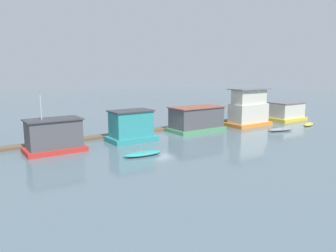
{
  "coord_description": "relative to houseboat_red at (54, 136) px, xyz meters",
  "views": [
    {
      "loc": [
        -21.04,
        -31.67,
        7.95
      ],
      "look_at": [
        0.0,
        -1.0,
        1.4
      ],
      "focal_mm": 35.0,
      "sensor_mm": 36.0,
      "label": 1
    }
  ],
  "objects": [
    {
      "name": "houseboat_red",
      "position": [
        0.0,
        0.0,
        0.0
      ],
      "size": [
        5.56,
        3.37,
        5.53
      ],
      "color": "red",
      "rests_on": "ground_plane"
    },
    {
      "name": "houseboat_orange",
      "position": [
        26.74,
        -0.46,
        0.77
      ],
      "size": [
        6.37,
        3.54,
        5.2
      ],
      "color": "orange",
      "rests_on": "ground_plane"
    },
    {
      "name": "houseboat_green",
      "position": [
        18.16,
        0.56,
        -0.01
      ],
      "size": [
        7.11,
        3.84,
        3.15
      ],
      "color": "#4C9360",
      "rests_on": "ground_plane"
    },
    {
      "name": "ground_plane",
      "position": [
        12.65,
        0.01,
        -1.54
      ],
      "size": [
        200.0,
        200.0,
        0.0
      ],
      "primitive_type": "plane",
      "color": "slate"
    },
    {
      "name": "dock_walkway",
      "position": [
        12.65,
        3.42,
        -1.39
      ],
      "size": [
        59.6,
        1.41,
        0.3
      ],
      "primitive_type": "cube",
      "color": "brown",
      "rests_on": "ground_plane"
    },
    {
      "name": "mooring_post_centre",
      "position": [
        34.18,
        2.47,
        -0.67
      ],
      "size": [
        0.23,
        0.23,
        1.73
      ],
      "primitive_type": "cylinder",
      "color": "brown",
      "rests_on": "ground_plane"
    },
    {
      "name": "dinghy_grey",
      "position": [
        27.04,
        -5.74,
        -1.32
      ],
      "size": [
        3.98,
        1.76,
        0.44
      ],
      "color": "gray",
      "rests_on": "ground_plane"
    },
    {
      "name": "dinghy_teal",
      "position": [
        6.25,
        -6.18,
        -1.33
      ],
      "size": [
        3.84,
        1.63,
        0.41
      ],
      "color": "teal",
      "rests_on": "ground_plane"
    },
    {
      "name": "houseboat_yellow",
      "position": [
        35.46,
        -0.35,
        -0.19
      ],
      "size": [
        5.75,
        3.91,
        2.81
      ],
      "color": "gold",
      "rests_on": "ground_plane"
    },
    {
      "name": "houseboat_teal",
      "position": [
        8.4,
        0.04,
        0.07
      ],
      "size": [
        5.14,
        3.41,
        3.43
      ],
      "color": "teal",
      "rests_on": "ground_plane"
    },
    {
      "name": "dinghy_yellow",
      "position": [
        33.83,
        -5.29,
        -1.36
      ],
      "size": [
        3.11,
        1.98,
        0.36
      ],
      "color": "yellow",
      "rests_on": "ground_plane"
    }
  ]
}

